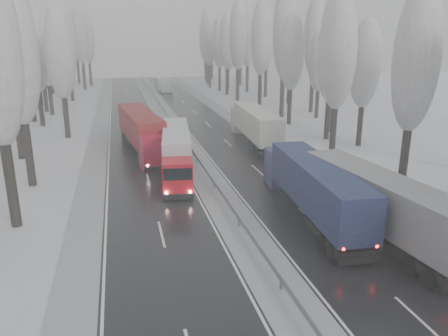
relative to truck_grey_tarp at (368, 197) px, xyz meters
name	(u,v)px	position (x,y,z in m)	size (l,w,h in m)	color
carriageway_right	(241,155)	(-2.53, 20.91, -2.47)	(7.50, 200.00, 0.03)	black
carriageway_left	(144,161)	(-13.03, 20.91, -2.47)	(7.50, 200.00, 0.03)	black
median_slush	(194,158)	(-7.78, 20.91, -2.46)	(3.00, 200.00, 0.04)	#9DA0A4
shoulder_right	(284,152)	(2.42, 20.91, -2.46)	(2.40, 200.00, 0.04)	#9DA0A4
shoulder_left	(94,164)	(-17.98, 20.91, -2.46)	(2.40, 200.00, 0.04)	#9DA0A4
median_guardrail	(194,153)	(-7.78, 20.89, -1.89)	(0.12, 200.00, 0.76)	slate
tree_16	(416,60)	(7.26, 6.57, 8.18)	(3.60, 3.60, 16.53)	black
tree_18	(339,54)	(6.73, 17.94, 8.22)	(3.60, 3.60, 16.58)	black
tree_19	(365,64)	(12.24, 21.94, 6.93)	(3.60, 3.60, 14.57)	black
tree_20	(332,56)	(10.12, 26.07, 7.66)	(3.60, 3.60, 15.71)	black
tree_21	(334,40)	(12.35, 30.07, 9.52)	(3.60, 3.60, 18.62)	black
tree_22	(292,53)	(9.24, 36.51, 7.76)	(3.60, 3.60, 15.86)	black
tree_23	(320,61)	(15.53, 40.51, 6.28)	(3.60, 3.60, 13.55)	black
tree_24	(284,32)	(10.12, 41.93, 10.70)	(3.60, 3.60, 20.49)	black
tree_25	(315,36)	(17.03, 45.93, 10.04)	(3.60, 3.60, 19.44)	black
tree_26	(261,39)	(9.79, 52.18, 9.62)	(3.60, 3.60, 18.78)	black
tree_27	(290,43)	(16.94, 56.18, 8.88)	(3.60, 3.60, 17.62)	black
tree_28	(238,36)	(8.56, 62.86, 10.15)	(3.60, 3.60, 19.62)	black
tree_29	(267,41)	(15.93, 66.86, 9.19)	(3.60, 3.60, 18.11)	black
tree_30	(227,41)	(8.79, 72.61, 9.03)	(3.60, 3.60, 17.86)	black
tree_31	(248,39)	(14.70, 76.61, 9.49)	(3.60, 3.60, 18.58)	black
tree_32	(220,43)	(8.85, 80.12, 8.70)	(3.60, 3.60, 17.33)	black
tree_33	(228,50)	(11.99, 84.12, 6.78)	(3.60, 3.60, 14.33)	black
tree_34	(210,41)	(7.95, 87.22, 8.89)	(3.60, 3.60, 17.63)	black
tree_35	(241,40)	(17.17, 91.22, 9.28)	(3.60, 3.60, 18.25)	black
tree_36	(207,35)	(9.26, 97.07, 10.53)	(3.60, 3.60, 20.23)	black
tree_37	(228,44)	(16.24, 101.07, 8.08)	(3.60, 3.60, 16.37)	black
tree_38	(205,40)	(10.95, 107.63, 9.10)	(3.60, 3.60, 17.97)	black
tree_39	(212,44)	(13.77, 111.63, 7.96)	(3.60, 3.60, 16.19)	black
tree_58	(15,54)	(-22.90, 15.47, 8.62)	(3.60, 3.60, 17.21)	black
tree_60	(9,66)	(-25.53, 25.10, 7.10)	(3.60, 3.60, 14.84)	black
tree_62	(60,54)	(-21.72, 34.63, 7.87)	(3.60, 3.60, 16.04)	black
tree_64	(35,55)	(-26.04, 43.62, 7.47)	(3.60, 3.60, 15.42)	black
tree_65	(24,36)	(-27.83, 47.62, 10.06)	(3.60, 3.60, 19.48)	black
tree_66	(46,54)	(-25.94, 53.25, 7.35)	(3.60, 3.60, 15.23)	black
tree_67	(39,46)	(-27.32, 57.25, 8.54)	(3.60, 3.60, 17.09)	black
tree_68	(60,47)	(-24.36, 60.02, 8.26)	(3.60, 3.60, 16.65)	black
tree_69	(33,37)	(-29.20, 64.02, 9.97)	(3.60, 3.60, 19.35)	black
tree_70	(67,44)	(-24.10, 70.10, 8.54)	(3.60, 3.60, 17.09)	black
tree_71	(43,36)	(-28.86, 74.10, 10.14)	(3.60, 3.60, 19.61)	black
tree_72	(59,50)	(-26.71, 79.44, 7.28)	(3.60, 3.60, 15.11)	black
tree_73	(47,43)	(-29.60, 83.44, 8.62)	(3.60, 3.60, 17.22)	black
tree_74	(80,36)	(-22.85, 90.23, 10.19)	(3.60, 3.60, 19.68)	black
tree_75	(43,39)	(-31.98, 94.23, 9.50)	(3.60, 3.60, 18.60)	black
tree_76	(87,39)	(-21.83, 99.62, 9.47)	(3.60, 3.60, 18.55)	black
tree_77	(67,49)	(-27.44, 103.62, 6.77)	(3.60, 3.60, 14.32)	black
tree_78	(75,36)	(-25.34, 106.22, 10.11)	(3.60, 3.60, 19.55)	black
tree_79	(66,42)	(-28.11, 110.22, 8.53)	(3.60, 3.60, 17.07)	black
truck_grey_tarp	(368,197)	(0.00, 0.00, 0.00)	(4.31, 16.74, 4.26)	#454549
truck_blue_box	(311,184)	(-2.39, 3.45, -0.03)	(3.73, 16.52, 4.20)	navy
truck_cream_box	(254,123)	(0.41, 25.71, 0.03)	(3.71, 16.93, 4.31)	beige
box_truck_distant	(164,85)	(-4.39, 81.30, -0.89)	(3.17, 8.56, 3.13)	silver
truck_red_white	(176,149)	(-10.17, 16.41, -0.19)	(4.23, 15.48, 3.94)	#B90A14
truck_red_red	(142,130)	(-12.87, 24.23, 0.14)	(4.81, 17.67, 4.49)	#AF0A24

